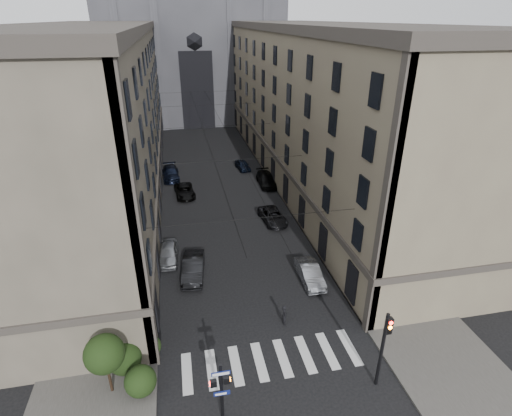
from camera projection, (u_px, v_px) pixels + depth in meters
sidewalk_left at (133, 186)px, 50.53m from camera, size 7.00×80.00×0.15m
sidewalk_right at (293, 174)px, 54.33m from camera, size 7.00×80.00×0.15m
zebra_crossing at (271, 360)px, 25.09m from camera, size 11.00×3.20×0.01m
building_left at (96, 114)px, 45.99m from camera, size 13.60×60.60×18.85m
building_right at (318, 105)px, 50.85m from camera, size 13.60×60.60×18.85m
gothic_tower at (190, 26)px, 79.16m from camera, size 35.00×23.00×58.00m
pedestrian_signal_left at (221, 389)px, 20.36m from camera, size 1.02×0.38×4.00m
traffic_light_right at (384, 342)px, 21.96m from camera, size 0.34×0.50×5.20m
shrub_cluster at (123, 360)px, 22.74m from camera, size 3.90×4.40×3.90m
tram_wires at (214, 127)px, 49.00m from camera, size 14.00×60.00×0.43m
car_left_near at (168, 253)px, 35.07m from camera, size 1.97×4.35×1.45m
car_left_midnear at (193, 268)px, 32.89m from camera, size 2.25×4.98×1.58m
car_left_midfar at (185, 191)px, 47.72m from camera, size 2.54×4.86×1.31m
car_left_far at (171, 173)px, 52.85m from camera, size 2.35×5.28×1.51m
car_right_near at (310, 273)px, 32.28m from camera, size 1.57×4.36×1.43m
car_right_midnear at (273, 216)px, 41.66m from camera, size 2.63×4.87×1.30m
car_right_midfar at (267, 179)px, 50.85m from camera, size 2.15×5.15×1.49m
car_right_far at (243, 165)px, 56.09m from camera, size 2.00×3.96×1.29m
pedestrian at (284, 315)px, 27.70m from camera, size 0.41×0.59×1.56m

